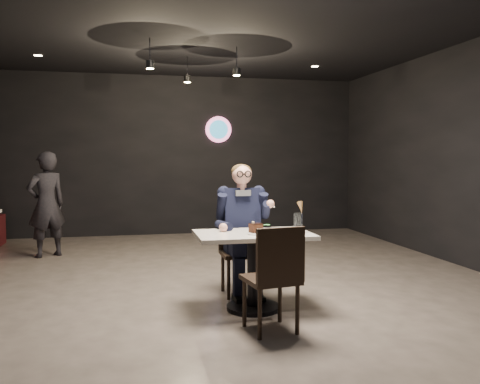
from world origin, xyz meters
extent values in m
plane|color=gray|center=(0.00, 0.00, 0.00)|extent=(9.00, 9.00, 0.00)
cube|color=black|center=(0.00, 2.00, 2.88)|extent=(1.40, 1.20, 0.36)
cube|color=white|center=(0.28, -0.51, 0.38)|extent=(1.10, 0.70, 0.75)
cube|color=black|center=(0.28, 0.04, 0.46)|extent=(0.42, 0.46, 0.92)
cube|color=black|center=(0.28, -1.12, 0.46)|extent=(0.48, 0.52, 0.92)
cube|color=black|center=(0.28, 0.04, 0.72)|extent=(0.60, 0.80, 1.44)
cylinder|color=white|center=(0.30, -0.61, 0.76)|extent=(0.22, 0.22, 0.01)
cube|color=black|center=(0.29, -0.57, 0.80)|extent=(0.13, 0.12, 0.08)
ellipsoid|color=#2E8D39|center=(0.38, -0.64, 0.84)|extent=(0.07, 0.04, 0.01)
cylinder|color=silver|center=(0.71, -0.58, 0.84)|extent=(0.08, 0.08, 0.19)
cone|color=tan|center=(0.74, -0.56, 0.99)|extent=(0.07, 0.07, 0.12)
imported|color=black|center=(-2.09, 2.66, 0.78)|extent=(0.68, 0.61, 1.55)
camera|label=1|loc=(-0.87, -5.21, 1.48)|focal=38.00mm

